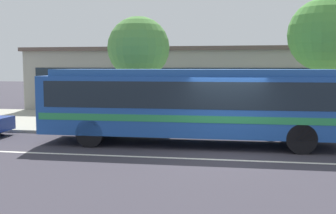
{
  "coord_description": "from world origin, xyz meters",
  "views": [
    {
      "loc": [
        0.28,
        -13.22,
        2.85
      ],
      "look_at": [
        -2.32,
        2.24,
        1.3
      ],
      "focal_mm": 43.68,
      "sensor_mm": 36.0,
      "label": 1
    }
  ],
  "objects": [
    {
      "name": "lane_stripe_center",
      "position": [
        0.0,
        -0.8,
        0.0
      ],
      "size": [
        56.0,
        0.16,
        0.01
      ],
      "primitive_type": "cube",
      "color": "silver",
      "rests_on": "ground_plane"
    },
    {
      "name": "ground_plane",
      "position": [
        0.0,
        0.0,
        0.0
      ],
      "size": [
        120.0,
        120.0,
        0.0
      ],
      "primitive_type": "plane",
      "color": "#36333C"
    },
    {
      "name": "street_tree_mid_block",
      "position": [
        4.12,
        6.15,
        4.26
      ],
      "size": [
        3.26,
        3.26,
        5.78
      ],
      "color": "brown",
      "rests_on": "sidewalk_slab"
    },
    {
      "name": "bus_stop_sign",
      "position": [
        3.36,
        3.62,
        1.8
      ],
      "size": [
        0.08,
        0.44,
        2.62
      ],
      "color": "gray",
      "rests_on": "sidewalk_slab"
    },
    {
      "name": "pedestrian_walking_along_curb",
      "position": [
        0.82,
        4.85,
        1.09
      ],
      "size": [
        0.41,
        0.41,
        1.66
      ],
      "color": "#6F6554",
      "rests_on": "sidewalk_slab"
    },
    {
      "name": "sidewalk_slab",
      "position": [
        0.0,
        6.95,
        0.06
      ],
      "size": [
        60.0,
        8.0,
        0.12
      ],
      "primitive_type": "cube",
      "color": "#9F9E8F",
      "rests_on": "ground_plane"
    },
    {
      "name": "station_building",
      "position": [
        -2.34,
        13.98,
        2.04
      ],
      "size": [
        21.92,
        6.63,
        4.05
      ],
      "color": "gray",
      "rests_on": "ground_plane"
    },
    {
      "name": "pedestrian_standing_by_tree",
      "position": [
        1.37,
        4.07,
        1.12
      ],
      "size": [
        0.44,
        0.44,
        1.72
      ],
      "color": "navy",
      "rests_on": "sidewalk_slab"
    },
    {
      "name": "transit_bus",
      "position": [
        -1.31,
        1.6,
        1.61
      ],
      "size": [
        10.98,
        2.62,
        2.76
      ],
      "color": "#1F4C9F",
      "rests_on": "ground_plane"
    },
    {
      "name": "street_tree_near_stop",
      "position": [
        -4.31,
        5.7,
        3.71
      ],
      "size": [
        2.93,
        2.93,
        5.09
      ],
      "color": "brown",
      "rests_on": "sidewalk_slab"
    },
    {
      "name": "pedestrian_waiting_near_sign",
      "position": [
        -5.81,
        4.41,
        1.11
      ],
      "size": [
        0.48,
        0.48,
        1.7
      ],
      "color": "#6B5D4C",
      "rests_on": "sidewalk_slab"
    }
  ]
}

